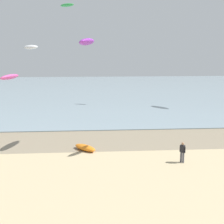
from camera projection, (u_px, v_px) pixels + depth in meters
wet_sand_strip at (112, 140)px, 31.61m from camera, size 120.00×7.33×0.01m
sea at (99, 90)px, 69.40m from camera, size 160.00×70.00×0.10m
person_right_flank at (182, 152)px, 25.12m from camera, size 0.39×0.48×1.71m
grounded_kite at (85, 148)px, 28.31m from camera, size 2.36×2.44×0.50m
kite_aloft_1 at (87, 42)px, 28.06m from camera, size 2.08×3.54×0.88m
kite_aloft_2 at (10, 77)px, 32.57m from camera, size 2.07×3.16×0.82m
kite_aloft_8 at (67, 5)px, 36.61m from camera, size 2.07×1.99×0.42m
kite_aloft_9 at (30, 47)px, 35.70m from camera, size 2.64×3.02×0.66m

